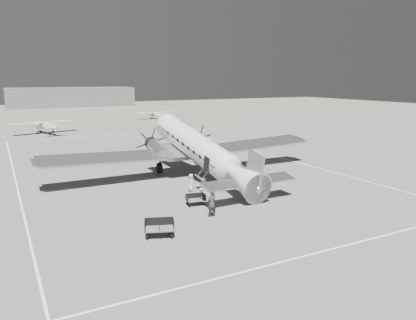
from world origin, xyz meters
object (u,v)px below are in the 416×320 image
object	(u,v)px
hangar_main	(71,97)
ramp_agent	(203,188)
dc3_airliner	(199,150)
light_plane_right	(155,115)
passenger	(191,183)
baggage_cart_near	(196,200)
ground_crew	(212,203)
light_plane_left	(46,127)
baggage_cart_far	(159,228)

from	to	relation	value
hangar_main	ramp_agent	xyz separation A→B (m)	(-9.45, -121.25, -2.47)
dc3_airliner	ramp_agent	distance (m)	7.03
light_plane_right	passenger	size ratio (longest dim) A/B	6.04
baggage_cart_near	ground_crew	distance (m)	3.01
ground_crew	ramp_agent	distance (m)	4.79
ground_crew	light_plane_left	bearing A→B (deg)	-90.19
light_plane_right	baggage_cart_far	distance (m)	75.80
light_plane_left	baggage_cart_near	world-z (taller)	light_plane_left
baggage_cart_near	ground_crew	xyz separation A→B (m)	(-0.16, -2.96, 0.56)
baggage_cart_near	dc3_airliner	bearing A→B (deg)	71.98
dc3_airliner	ground_crew	bearing A→B (deg)	-112.79
dc3_airliner	baggage_cart_near	world-z (taller)	dc3_airliner
light_plane_right	light_plane_left	bearing A→B (deg)	-150.49
hangar_main	light_plane_right	distance (m)	57.43
baggage_cart_far	ramp_agent	bearing A→B (deg)	64.95
hangar_main	baggage_cart_far	bearing A→B (deg)	-97.03
hangar_main	baggage_cart_near	size ratio (longest dim) A/B	27.14
passenger	baggage_cart_far	bearing A→B (deg)	147.87
hangar_main	dc3_airliner	xyz separation A→B (m)	(-6.79, -115.07, -0.45)
ground_crew	passenger	world-z (taller)	ground_crew
light_plane_left	baggage_cart_far	size ratio (longest dim) A/B	6.04
hangar_main	ground_crew	size ratio (longest dim) A/B	21.04
dc3_airliner	passenger	bearing A→B (deg)	-125.58
dc3_airliner	ground_crew	size ratio (longest dim) A/B	15.01
light_plane_left	ramp_agent	xyz separation A→B (m)	(6.94, -48.55, -0.39)
ground_crew	ramp_agent	xyz separation A→B (m)	(1.60, 4.51, -0.17)
ramp_agent	dc3_airliner	bearing A→B (deg)	-3.98
hangar_main	passenger	distance (m)	119.40
baggage_cart_near	passenger	distance (m)	4.07
light_plane_left	baggage_cart_far	xyz separation A→B (m)	(0.66, -54.84, -0.67)
ground_crew	ramp_agent	world-z (taller)	ground_crew
passenger	baggage_cart_near	bearing A→B (deg)	163.84
baggage_cart_near	ramp_agent	distance (m)	2.15
ramp_agent	light_plane_left	bearing A→B (deg)	27.41
light_plane_left	light_plane_right	bearing A→B (deg)	16.24
ramp_agent	light_plane_right	bearing A→B (deg)	2.19
dc3_airliner	ramp_agent	xyz separation A→B (m)	(-2.66, -6.18, -2.03)
hangar_main	light_plane_left	size ratio (longest dim) A/B	3.59
light_plane_left	ground_crew	world-z (taller)	light_plane_left
dc3_airliner	baggage_cart_near	bearing A→B (deg)	-118.99
light_plane_right	ramp_agent	xyz separation A→B (m)	(-19.93, -64.84, -0.14)
dc3_airliner	hangar_main	bearing A→B (deg)	85.53
dc3_airliner	light_plane_left	distance (m)	43.47
ground_crew	passenger	bearing A→B (deg)	-108.89
hangar_main	passenger	world-z (taller)	hangar_main
ramp_agent	ground_crew	bearing A→B (deg)	179.75
hangar_main	ramp_agent	bearing A→B (deg)	-94.45
hangar_main	dc3_airliner	size ratio (longest dim) A/B	1.40
ground_crew	light_plane_right	bearing A→B (deg)	-113.19
passenger	ground_crew	bearing A→B (deg)	171.03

